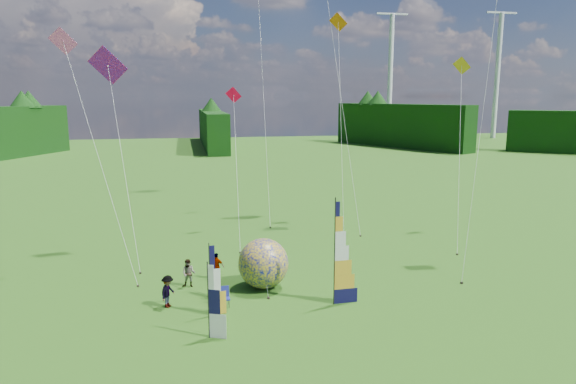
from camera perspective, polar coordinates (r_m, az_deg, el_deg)
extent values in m
plane|color=#255E11|center=(23.96, 4.41, -14.72)|extent=(220.00, 220.00, 0.00)
sphere|color=#000A78|center=(27.94, -2.75, -7.93)|extent=(3.37, 3.37, 2.73)
imported|color=#66594C|center=(27.16, -8.39, -9.95)|extent=(0.65, 0.64, 1.51)
imported|color=#66594C|center=(28.70, -10.98, -8.85)|extent=(0.83, 0.59, 1.55)
imported|color=#66594C|center=(26.29, -13.20, -10.71)|extent=(0.83, 1.10, 1.62)
imported|color=#66594C|center=(29.57, -7.93, -8.18)|extent=(0.97, 0.74, 1.54)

